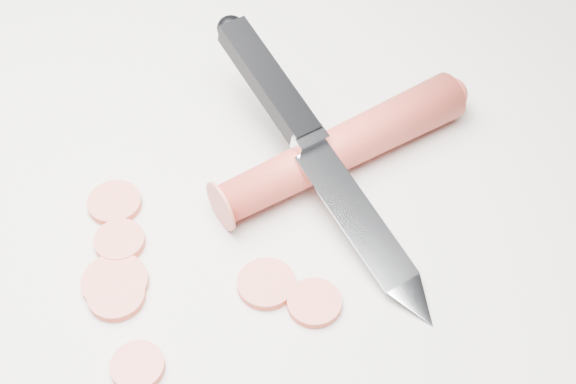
% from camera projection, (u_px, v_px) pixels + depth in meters
% --- Properties ---
extents(ground, '(2.40, 2.40, 0.00)m').
position_uv_depth(ground, '(208.00, 224.00, 0.52)').
color(ground, beige).
rests_on(ground, ground).
extents(carrot, '(0.14, 0.17, 0.03)m').
position_uv_depth(carrot, '(342.00, 147.00, 0.54)').
color(carrot, red).
rests_on(carrot, ground).
extents(carrot_slice_0, '(0.03, 0.03, 0.01)m').
position_uv_depth(carrot_slice_0, '(120.00, 241.00, 0.51)').
color(carrot_slice_0, '#CB5947').
rests_on(carrot_slice_0, ground).
extents(carrot_slice_1, '(0.03, 0.03, 0.01)m').
position_uv_depth(carrot_slice_1, '(116.00, 296.00, 0.48)').
color(carrot_slice_1, '#CB5947').
rests_on(carrot_slice_1, ground).
extents(carrot_slice_2, '(0.04, 0.04, 0.01)m').
position_uv_depth(carrot_slice_2, '(115.00, 282.00, 0.49)').
color(carrot_slice_2, '#CB5947').
rests_on(carrot_slice_2, ground).
extents(carrot_slice_3, '(0.04, 0.04, 0.01)m').
position_uv_depth(carrot_slice_3, '(266.00, 284.00, 0.49)').
color(carrot_slice_3, '#CB5947').
rests_on(carrot_slice_3, ground).
extents(carrot_slice_4, '(0.03, 0.03, 0.01)m').
position_uv_depth(carrot_slice_4, '(314.00, 303.00, 0.48)').
color(carrot_slice_4, '#CB5947').
rests_on(carrot_slice_4, ground).
extents(carrot_slice_5, '(0.04, 0.04, 0.01)m').
position_uv_depth(carrot_slice_5, '(115.00, 203.00, 0.53)').
color(carrot_slice_5, '#CB5947').
rests_on(carrot_slice_5, ground).
extents(carrot_slice_6, '(0.03, 0.03, 0.01)m').
position_uv_depth(carrot_slice_6, '(138.00, 366.00, 0.45)').
color(carrot_slice_6, '#CB5947').
rests_on(carrot_slice_6, ground).
extents(kitchen_knife, '(0.22, 0.17, 0.07)m').
position_uv_depth(kitchen_knife, '(322.00, 155.00, 0.51)').
color(kitchen_knife, silver).
rests_on(kitchen_knife, ground).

